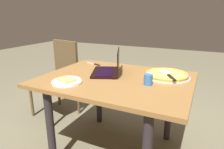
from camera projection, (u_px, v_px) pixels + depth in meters
name	position (u px, v px, depth m)	size (l,w,h in m)	color
dining_table	(116.00, 89.00, 1.66)	(1.21, 0.94, 0.71)	brown
laptop	(109.00, 69.00, 1.74)	(0.34, 0.41, 0.21)	black
pizza_plate	(67.00, 81.00, 1.51)	(0.23, 0.23, 0.04)	white
pizza_tray	(167.00, 75.00, 1.64)	(0.38, 0.38, 0.04)	#9E95AF
table_knife	(95.00, 64.00, 2.07)	(0.20, 0.09, 0.01)	beige
drink_cup	(148.00, 79.00, 1.46)	(0.06, 0.06, 0.08)	#3366AC
chair_near	(59.00, 74.00, 2.41)	(0.53, 0.53, 0.91)	brown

